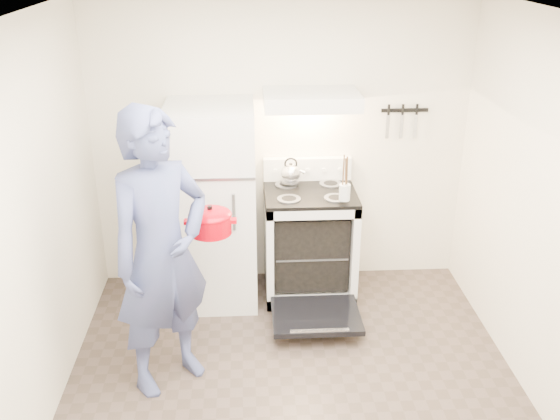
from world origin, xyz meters
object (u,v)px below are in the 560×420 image
object	(u,v)px
stove_body	(309,244)
dutch_oven	(210,224)
refrigerator	(213,206)
person	(162,254)
tea_kettle	(291,172)

from	to	relation	value
stove_body	dutch_oven	world-z (taller)	dutch_oven
refrigerator	dutch_oven	size ratio (longest dim) A/B	4.63
refrigerator	person	size ratio (longest dim) A/B	0.86
stove_body	person	world-z (taller)	person
stove_body	tea_kettle	bearing A→B (deg)	135.32
person	tea_kettle	bearing A→B (deg)	14.20
refrigerator	dutch_oven	xyz separation A→B (m)	(0.02, -0.79, 0.21)
person	dutch_oven	size ratio (longest dim) A/B	5.40
stove_body	tea_kettle	size ratio (longest dim) A/B	3.72
refrigerator	stove_body	distance (m)	0.90
dutch_oven	refrigerator	bearing A→B (deg)	91.77
person	stove_body	bearing A→B (deg)	6.39
refrigerator	tea_kettle	xyz separation A→B (m)	(0.66, 0.18, 0.22)
stove_body	refrigerator	bearing A→B (deg)	-178.23
tea_kettle	dutch_oven	world-z (taller)	tea_kettle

